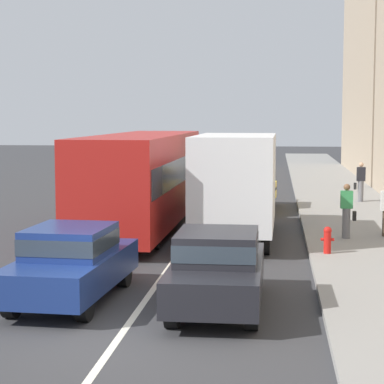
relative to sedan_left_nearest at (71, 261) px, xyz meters
The scene contains 12 objects.
ground_plane 3.03m from the sedan_left_nearest, 58.76° to the right, with size 160.00×160.00×0.00m, color #353538.
lane_stripe_left_right 17.60m from the sedan_left_nearest, 85.09° to the left, with size 0.14×80.00×0.01m, color silver.
sidewalk_curb 14.41m from the sedan_left_nearest, 60.42° to the left, with size 4.00×90.00×0.15m, color gray.
sedan_left_nearest is the anchor object (origin of this frame).
bus_left_second 9.57m from the sedan_left_nearest, 91.40° to the left, with size 2.60×11.22×3.22m.
taxi_left_third 18.06m from the sedan_left_nearest, 90.93° to the left, with size 1.94×4.61×1.96m.
sedan_right_nearest 3.07m from the sedan_left_nearest, ahead, with size 1.78×4.31×1.58m.
box_truck_right_second 8.57m from the sedan_left_nearest, 69.39° to the left, with size 2.36×6.99×3.27m.
taxi_right_third 15.57m from the sedan_left_nearest, 78.23° to the left, with size 2.11×4.67×1.96m.
pedestrian_near_crosswalk 10.02m from the sedan_left_nearest, 50.83° to the left, with size 0.47×0.24×1.65m.
pedestrian_mid_block 19.14m from the sedan_left_nearest, 65.90° to the left, with size 0.47×0.24×1.70m.
fire_hydrant 7.64m from the sedan_left_nearest, 42.96° to the left, with size 0.36×0.22×0.73m.
Camera 1 is at (2.68, -12.08, 3.85)m, focal length 68.70 mm.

